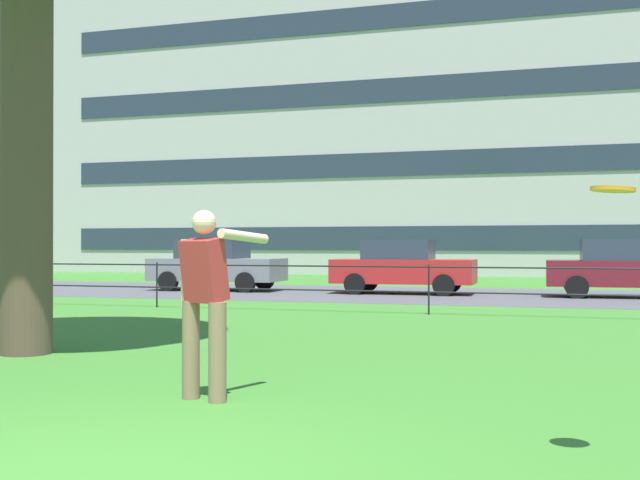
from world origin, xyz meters
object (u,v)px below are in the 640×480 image
object	(u,v)px
car_grey_center	(216,265)
apartment_building_background	(424,110)
frisbee	(613,189)
car_maroon_left	(623,268)
car_red_far_right	(402,266)
person_thrower	(205,297)

from	to	relation	value
car_grey_center	apartment_building_background	bearing A→B (deg)	82.20
frisbee	car_maroon_left	distance (m)	17.34
car_red_far_right	car_maroon_left	world-z (taller)	same
car_grey_center	car_maroon_left	distance (m)	11.68
person_thrower	frisbee	size ratio (longest dim) A/B	4.91
person_thrower	car_red_far_right	world-z (taller)	person_thrower
car_grey_center	car_maroon_left	xyz separation A→B (m)	(11.68, 0.27, 0.00)
frisbee	car_grey_center	size ratio (longest dim) A/B	0.09
person_thrower	car_red_far_right	size ratio (longest dim) A/B	0.42
car_grey_center	person_thrower	bearing A→B (deg)	-65.33
apartment_building_background	frisbee	bearing A→B (deg)	-78.13
car_red_far_right	car_maroon_left	bearing A→B (deg)	1.38
person_thrower	frisbee	xyz separation A→B (m)	(3.38, -1.24, 0.81)
car_maroon_left	apartment_building_background	xyz separation A→B (m)	(-8.90, 20.03, 7.91)
car_maroon_left	frisbee	bearing A→B (deg)	-93.48
car_grey_center	car_maroon_left	world-z (taller)	same
car_grey_center	car_red_far_right	world-z (taller)	same
car_grey_center	car_maroon_left	bearing A→B (deg)	1.31
frisbee	car_maroon_left	xyz separation A→B (m)	(1.05, 17.28, -0.96)
frisbee	apartment_building_background	size ratio (longest dim) A/B	0.01
person_thrower	car_grey_center	world-z (taller)	person_thrower
car_red_far_right	person_thrower	bearing A→B (deg)	-84.68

